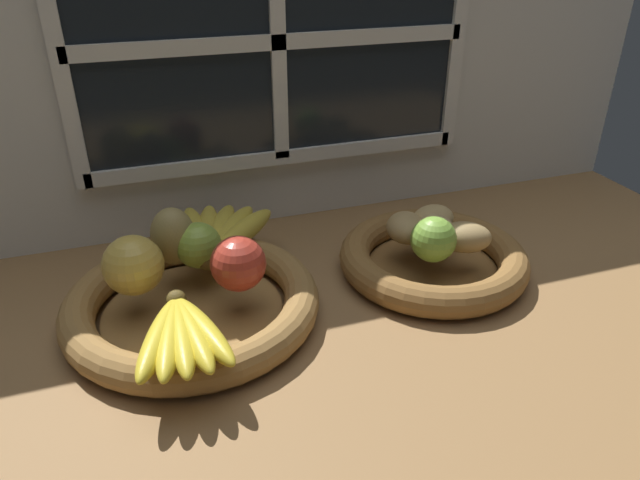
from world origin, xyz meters
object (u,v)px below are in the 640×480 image
Objects in this scene: apple_red_right at (238,264)px; banana_bunch_front at (181,334)px; potato_small at (465,238)px; potato_oblong at (406,228)px; pear_brown at (173,236)px; potato_large at (436,231)px; apple_golden_left at (133,265)px; fruit_bowl_right at (433,259)px; lime_near at (433,239)px; potato_back at (433,219)px; banana_bunch_back at (219,233)px; apple_green_back at (198,245)px; fruit_bowl_left at (193,303)px.

banana_bunch_front is at bearing -132.54° from apple_red_right.
potato_small is 8.82cm from potato_oblong.
apple_red_right is at bearing -52.31° from pear_brown.
potato_large is at bearing -10.96° from pear_brown.
apple_golden_left reaches higher than potato_small.
fruit_bowl_right is 40.80cm from banana_bunch_front.
potato_back is at bearing 61.02° from lime_near.
banana_bunch_back is 32.47cm from potato_large.
banana_bunch_back is at bearing 159.92° from potato_large.
apple_green_back is at bearing 178.32° from potato_back.
potato_small is (42.03, 8.50, 0.79)cm from banana_bunch_front.
potato_back is at bearing -4.31° from pear_brown.
apple_green_back is at bearing 164.00° from lime_near.
apple_red_right is 1.09× the size of potato_large.
apple_green_back is 0.88× the size of apple_red_right.
pear_brown reaches higher than lime_near.
apple_golden_left reaches higher than fruit_bowl_left.
potato_small is 1.10× the size of potato_back.
potato_small is (40.50, -10.35, -1.99)cm from pear_brown.
banana_bunch_front is 42.88cm from potato_small.
potato_oblong reaches higher than fruit_bowl_right.
apple_golden_left is 1.00× the size of potato_small.
apple_golden_left is at bearing -142.42° from banana_bunch_back.
fruit_bowl_right is at bearing -114.44° from potato_back.
apple_green_back reaches higher than potato_back.
fruit_bowl_left is 4.05× the size of pear_brown.
fruit_bowl_left is 4.67× the size of apple_red_right.
apple_green_back is 0.39× the size of banana_bunch_front.
potato_large is at bearing -8.85° from apple_green_back.
banana_bunch_back is 2.61× the size of potato_back.
apple_golden_left is 1.17× the size of potato_large.
fruit_bowl_right is 3.84× the size of potato_oblong.
potato_back is (32.12, 6.37, -1.66)cm from apple_red_right.
potato_oblong is (-3.50, 2.72, 4.63)cm from fruit_bowl_right.
fruit_bowl_left is at bearing 175.50° from potato_small.
banana_bunch_back is (5.94, 11.15, 4.17)cm from fruit_bowl_left.
fruit_bowl_left is 4.35× the size of potato_small.
banana_bunch_front is (-2.49, -11.61, 3.95)cm from fruit_bowl_left.
lime_near reaches higher than potato_large.
potato_oblong reaches higher than banana_bunch_front.
potato_large is at bearing 135.00° from potato_small.
banana_bunch_back is 2.77× the size of potato_large.
pear_brown is at bearing 162.48° from lime_near.
banana_bunch_front is (-4.63, -16.95, -1.79)cm from apple_green_back.
apple_red_right is at bearing -176.04° from fruit_bowl_right.
fruit_bowl_right is 6.41cm from potato_oblong.
apple_red_right reaches higher than potato_large.
fruit_bowl_right is (36.42, 0.00, 0.01)cm from fruit_bowl_left.
potato_small is at bearing 11.43° from banana_bunch_front.
potato_oblong is at bearing 142.13° from fruit_bowl_right.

